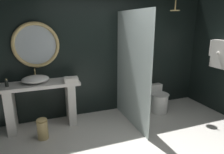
{
  "coord_description": "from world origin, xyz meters",
  "views": [
    {
      "loc": [
        -1.41,
        -2.19,
        1.97
      ],
      "look_at": [
        -0.29,
        0.8,
        1.09
      ],
      "focal_mm": 32.08,
      "sensor_mm": 36.0,
      "label": 1
    }
  ],
  "objects": [
    {
      "name": "soap_dispenser",
      "position": [
        -1.96,
        1.55,
        0.95
      ],
      "size": [
        0.06,
        0.06,
        0.14
      ],
      "color": "#282D28",
      "rests_on": "vanity_counter"
    },
    {
      "name": "hanging_bathrobe",
      "position": [
        2.21,
        0.93,
        1.34
      ],
      "size": [
        0.2,
        0.58,
        0.66
      ],
      "color": "tan"
    },
    {
      "name": "toilet",
      "position": [
        1.05,
        1.42,
        0.26
      ],
      "size": [
        0.41,
        0.57,
        0.57
      ],
      "color": "white",
      "rests_on": "ground_plane"
    },
    {
      "name": "back_wall_panel",
      "position": [
        0.0,
        1.9,
        1.3
      ],
      "size": [
        4.8,
        0.1,
        2.6
      ],
      "primitive_type": "cube",
      "color": "black",
      "rests_on": "ground_plane"
    },
    {
      "name": "shower_glass_panel",
      "position": [
        0.24,
        1.14,
        1.09
      ],
      "size": [
        0.02,
        1.42,
        2.18
      ],
      "primitive_type": "cube",
      "color": "silver",
      "rests_on": "ground_plane"
    },
    {
      "name": "vanity_counter",
      "position": [
        -1.42,
        1.58,
        0.55
      ],
      "size": [
        1.43,
        0.5,
        0.89
      ],
      "color": "silver",
      "rests_on": "ground_plane"
    },
    {
      "name": "rain_shower_head",
      "position": [
        1.4,
        1.51,
        2.23
      ],
      "size": [
        0.2,
        0.2,
        0.3
      ],
      "color": "tan"
    },
    {
      "name": "folded_hand_towel",
      "position": [
        -0.87,
        1.43,
        0.93
      ],
      "size": [
        0.26,
        0.21,
        0.09
      ],
      "primitive_type": "cube",
      "rotation": [
        0.0,
        0.0,
        -0.05
      ],
      "color": "silver",
      "rests_on": "vanity_counter"
    },
    {
      "name": "waste_bin",
      "position": [
        -1.45,
        1.13,
        0.19
      ],
      "size": [
        0.18,
        0.18,
        0.38
      ],
      "color": "tan",
      "rests_on": "ground_plane"
    },
    {
      "name": "tumbler_cup",
      "position": [
        -0.93,
        1.55,
        0.93
      ],
      "size": [
        0.08,
        0.08,
        0.08
      ],
      "primitive_type": "cylinder",
      "color": "silver",
      "rests_on": "vanity_counter"
    },
    {
      "name": "round_wall_mirror",
      "position": [
        -1.42,
        1.81,
        1.56
      ],
      "size": [
        0.85,
        0.07,
        0.85
      ],
      "color": "tan"
    },
    {
      "name": "vessel_sink",
      "position": [
        -1.49,
        1.6,
        0.96
      ],
      "size": [
        0.49,
        0.4,
        0.23
      ],
      "color": "white",
      "rests_on": "vanity_counter"
    }
  ]
}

